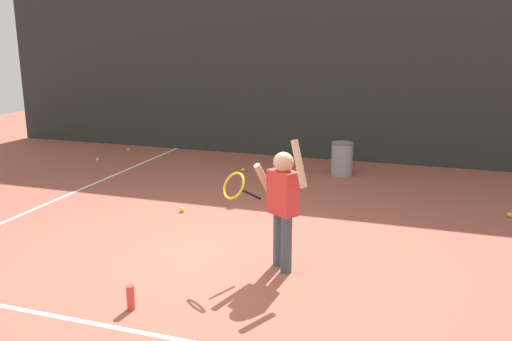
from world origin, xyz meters
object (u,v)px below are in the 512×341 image
(tennis_ball_5, at_px, (128,150))
(ball_hopper, at_px, (342,158))
(tennis_ball_0, at_px, (303,167))
(tennis_ball_2, at_px, (182,210))
(tennis_player, at_px, (281,200))
(water_bottle, at_px, (131,298))
(tennis_ball_1, at_px, (98,159))
(tennis_ball_4, at_px, (243,170))
(tennis_ball_3, at_px, (510,215))

(tennis_ball_5, bearing_deg, ball_hopper, -7.04)
(tennis_ball_0, xyz_separation_m, tennis_ball_2, (-0.96, -2.87, 0.00))
(tennis_player, bearing_deg, water_bottle, -97.20)
(tennis_ball_1, distance_m, tennis_ball_2, 3.61)
(tennis_ball_1, xyz_separation_m, tennis_ball_4, (2.88, 0.09, 0.00))
(tennis_ball_0, bearing_deg, tennis_ball_5, 174.90)
(water_bottle, distance_m, tennis_ball_0, 5.41)
(tennis_player, bearing_deg, ball_hopper, 122.57)
(tennis_ball_4, distance_m, tennis_ball_5, 2.96)
(tennis_ball_1, distance_m, tennis_ball_5, 0.98)
(ball_hopper, distance_m, tennis_ball_2, 3.16)
(tennis_ball_0, bearing_deg, tennis_ball_1, -170.38)
(tennis_ball_2, bearing_deg, tennis_ball_0, 71.47)
(tennis_player, distance_m, tennis_ball_0, 4.32)
(ball_hopper, height_order, water_bottle, ball_hopper)
(tennis_ball_2, xyz_separation_m, tennis_ball_3, (4.14, 1.15, 0.00))
(ball_hopper, bearing_deg, tennis_ball_1, -174.63)
(tennis_player, relative_size, tennis_ball_1, 20.46)
(tennis_player, height_order, tennis_ball_3, tennis_player)
(tennis_player, xyz_separation_m, tennis_ball_3, (2.40, 2.46, -0.69))
(tennis_ball_1, relative_size, tennis_ball_4, 1.00)
(tennis_ball_1, relative_size, tennis_ball_2, 1.00)
(tennis_player, distance_m, ball_hopper, 4.00)
(tennis_player, height_order, tennis_ball_4, tennis_player)
(water_bottle, relative_size, tennis_ball_4, 3.33)
(tennis_ball_2, height_order, tennis_ball_3, same)
(tennis_ball_5, bearing_deg, tennis_ball_4, -17.50)
(tennis_ball_4, bearing_deg, tennis_ball_5, 162.50)
(tennis_ball_4, bearing_deg, tennis_ball_0, 30.91)
(tennis_ball_0, bearing_deg, ball_hopper, -16.71)
(ball_hopper, bearing_deg, tennis_ball_5, 172.96)
(tennis_ball_4, relative_size, tennis_ball_5, 1.00)
(tennis_player, distance_m, tennis_ball_5, 6.43)
(ball_hopper, distance_m, tennis_ball_5, 4.51)
(water_bottle, distance_m, tennis_ball_3, 5.00)
(tennis_player, distance_m, tennis_ball_1, 5.83)
(tennis_player, xyz_separation_m, tennis_ball_2, (-1.74, 1.32, -0.69))
(ball_hopper, xyz_separation_m, tennis_ball_4, (-1.65, -0.34, -0.26))
(tennis_player, bearing_deg, tennis_ball_2, 174.69)
(ball_hopper, relative_size, tennis_ball_2, 8.52)
(tennis_ball_1, xyz_separation_m, tennis_ball_3, (6.98, -1.08, 0.00))
(tennis_player, bearing_deg, tennis_ball_5, 166.82)
(tennis_ball_2, bearing_deg, tennis_ball_4, 89.07)
(ball_hopper, relative_size, tennis_ball_4, 8.52)
(tennis_ball_1, distance_m, tennis_ball_3, 7.06)
(tennis_ball_2, distance_m, tennis_ball_4, 2.32)
(tennis_ball_4, bearing_deg, tennis_ball_3, -15.96)
(water_bottle, xyz_separation_m, tennis_ball_1, (-3.59, 4.76, -0.08))
(tennis_player, xyz_separation_m, tennis_ball_4, (-1.70, 3.64, -0.69))
(tennis_ball_1, bearing_deg, tennis_player, -37.78)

